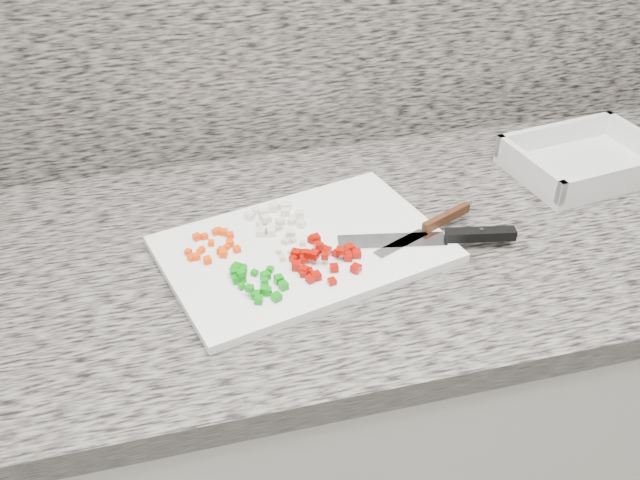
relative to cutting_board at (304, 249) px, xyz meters
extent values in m
cube|color=beige|center=(0.12, 0.03, -0.48)|extent=(3.92, 0.62, 0.86)
cube|color=slate|center=(0.12, 0.03, -0.03)|extent=(3.96, 0.64, 0.04)
cube|color=white|center=(0.00, 0.00, 0.00)|extent=(0.47, 0.37, 0.01)
cube|color=#F54205|center=(-0.15, 0.02, 0.01)|extent=(0.01, 0.01, 0.01)
cube|color=#F54205|center=(-0.11, 0.06, 0.01)|extent=(0.01, 0.01, 0.01)
cube|color=#F54205|center=(-0.12, 0.06, 0.01)|extent=(0.01, 0.01, 0.01)
cube|color=#F54205|center=(-0.11, 0.02, 0.01)|extent=(0.01, 0.01, 0.01)
cube|color=#F54205|center=(-0.10, 0.05, 0.01)|extent=(0.01, 0.01, 0.01)
cube|color=#F54205|center=(-0.17, 0.02, 0.01)|extent=(0.01, 0.01, 0.01)
cube|color=#F54205|center=(-0.15, 0.06, 0.01)|extent=(0.01, 0.01, 0.01)
cube|color=#F54205|center=(-0.16, 0.01, 0.01)|extent=(0.01, 0.01, 0.01)
cube|color=#F54205|center=(-0.13, 0.06, 0.01)|extent=(0.01, 0.01, 0.01)
cube|color=#F54205|center=(-0.12, 0.00, 0.01)|extent=(0.01, 0.01, 0.01)
cube|color=#F54205|center=(-0.14, 0.04, 0.01)|extent=(0.01, 0.01, 0.01)
cube|color=#F54205|center=(-0.12, 0.01, 0.01)|extent=(0.01, 0.01, 0.01)
cube|color=#F54205|center=(-0.15, 0.02, 0.01)|extent=(0.01, 0.01, 0.01)
cube|color=#F54205|center=(-0.10, 0.01, 0.01)|extent=(0.01, 0.01, 0.01)
cube|color=#F54205|center=(-0.11, 0.03, 0.01)|extent=(0.01, 0.01, 0.01)
cube|color=#F54205|center=(-0.17, 0.01, 0.01)|extent=(0.01, 0.01, 0.01)
cube|color=#F54205|center=(-0.10, 0.01, 0.01)|extent=(0.01, 0.01, 0.01)
cube|color=#F54205|center=(-0.15, -0.01, 0.01)|extent=(0.01, 0.01, 0.01)
cube|color=#F54205|center=(-0.14, 0.06, 0.01)|extent=(0.01, 0.01, 0.01)
cube|color=#F54205|center=(-0.15, -0.01, 0.01)|extent=(0.01, 0.01, 0.01)
cube|color=silver|center=(-0.04, 0.08, 0.01)|extent=(0.02, 0.02, 0.01)
cube|color=silver|center=(0.00, 0.06, 0.01)|extent=(0.01, 0.01, 0.01)
cube|color=silver|center=(0.00, 0.10, 0.01)|extent=(0.02, 0.02, 0.01)
cube|color=silver|center=(-0.07, 0.09, 0.01)|extent=(0.02, 0.02, 0.01)
cube|color=silver|center=(0.01, 0.08, 0.01)|extent=(0.01, 0.01, 0.01)
cube|color=silver|center=(-0.03, 0.10, 0.01)|extent=(0.02, 0.02, 0.01)
cube|color=silver|center=(-0.05, 0.06, 0.02)|extent=(0.02, 0.02, 0.01)
cube|color=silver|center=(-0.03, 0.05, 0.02)|extent=(0.01, 0.01, 0.01)
cube|color=silver|center=(-0.05, 0.11, 0.01)|extent=(0.01, 0.01, 0.01)
cube|color=silver|center=(-0.05, 0.05, 0.01)|extent=(0.02, 0.02, 0.01)
cube|color=silver|center=(-0.01, 0.09, 0.01)|extent=(0.01, 0.01, 0.01)
cube|color=silver|center=(-0.05, 0.06, 0.01)|extent=(0.02, 0.02, 0.01)
cube|color=silver|center=(0.00, 0.07, 0.01)|extent=(0.01, 0.01, 0.01)
cube|color=silver|center=(-0.01, 0.10, 0.01)|extent=(0.02, 0.02, 0.01)
cube|color=silver|center=(-0.01, 0.06, 0.01)|extent=(0.01, 0.01, 0.01)
cube|color=silver|center=(-0.05, 0.08, 0.02)|extent=(0.01, 0.01, 0.01)
cube|color=silver|center=(-0.02, 0.11, 0.01)|extent=(0.02, 0.02, 0.01)
cube|color=silver|center=(-0.07, 0.09, 0.01)|extent=(0.01, 0.01, 0.01)
cube|color=silver|center=(-0.04, 0.04, 0.01)|extent=(0.01, 0.01, 0.01)
cube|color=silver|center=(-0.06, 0.04, 0.01)|extent=(0.01, 0.01, 0.01)
cube|color=silver|center=(0.01, 0.05, 0.01)|extent=(0.02, 0.02, 0.01)
cube|color=silver|center=(-0.01, 0.03, 0.01)|extent=(0.02, 0.02, 0.01)
cube|color=silver|center=(-0.04, 0.05, 0.01)|extent=(0.02, 0.02, 0.01)
cube|color=#0B830E|center=(-0.07, -0.11, 0.01)|extent=(0.02, 0.02, 0.01)
cube|color=#0B830E|center=(-0.05, -0.09, 0.01)|extent=(0.01, 0.01, 0.01)
cube|color=#0B830E|center=(-0.08, -0.08, 0.01)|extent=(0.01, 0.01, 0.01)
cube|color=#0B830E|center=(-0.11, -0.08, 0.01)|extent=(0.01, 0.01, 0.01)
cube|color=#0B830E|center=(-0.11, -0.04, 0.01)|extent=(0.01, 0.01, 0.01)
cube|color=#0B830E|center=(-0.05, -0.08, 0.01)|extent=(0.01, 0.01, 0.01)
cube|color=#0B830E|center=(-0.06, -0.05, 0.01)|extent=(0.01, 0.01, 0.01)
cube|color=#0B830E|center=(-0.11, -0.06, 0.01)|extent=(0.01, 0.01, 0.01)
cube|color=#0B830E|center=(-0.11, -0.06, 0.01)|extent=(0.01, 0.01, 0.01)
cube|color=#0B830E|center=(-0.07, -0.10, 0.01)|extent=(0.01, 0.01, 0.01)
cube|color=#0B830E|center=(-0.09, -0.11, 0.01)|extent=(0.01, 0.01, 0.01)
cube|color=#0B830E|center=(-0.10, -0.10, 0.02)|extent=(0.01, 0.01, 0.01)
cube|color=#0B830E|center=(-0.10, -0.06, 0.01)|extent=(0.01, 0.01, 0.01)
cube|color=#0B830E|center=(-0.11, -0.05, 0.01)|extent=(0.01, 0.01, 0.01)
cube|color=#0B830E|center=(-0.08, -0.10, 0.01)|extent=(0.01, 0.01, 0.01)
cube|color=#0B830E|center=(-0.09, -0.10, 0.01)|extent=(0.01, 0.01, 0.01)
cube|color=#0B830E|center=(-0.11, -0.04, 0.01)|extent=(0.02, 0.02, 0.01)
cube|color=#0B830E|center=(-0.10, -0.04, 0.01)|extent=(0.01, 0.01, 0.01)
cube|color=#0B830E|center=(-0.10, -0.04, 0.01)|extent=(0.01, 0.01, 0.01)
cube|color=#0B830E|center=(-0.07, -0.06, 0.01)|extent=(0.01, 0.01, 0.01)
cube|color=#0B830E|center=(-0.11, -0.06, 0.02)|extent=(0.01, 0.01, 0.01)
cube|color=#0B830E|center=(-0.08, -0.05, 0.01)|extent=(0.01, 0.01, 0.01)
cube|color=#9E0A02|center=(0.02, -0.05, 0.02)|extent=(0.01, 0.01, 0.01)
cube|color=#9E0A02|center=(-0.01, -0.04, 0.01)|extent=(0.01, 0.01, 0.01)
cube|color=#9E0A02|center=(0.06, -0.08, 0.01)|extent=(0.02, 0.02, 0.01)
cube|color=#9E0A02|center=(0.00, -0.08, 0.01)|extent=(0.01, 0.01, 0.01)
cube|color=#9E0A02|center=(0.02, -0.03, 0.02)|extent=(0.01, 0.01, 0.01)
cube|color=#9E0A02|center=(0.02, -0.02, 0.01)|extent=(0.01, 0.01, 0.01)
cube|color=#9E0A02|center=(-0.01, -0.09, 0.01)|extent=(0.02, 0.02, 0.01)
cube|color=#9E0A02|center=(0.00, -0.05, 0.02)|extent=(0.02, 0.02, 0.01)
cube|color=#9E0A02|center=(-0.02, -0.04, 0.01)|extent=(0.01, 0.01, 0.01)
cube|color=#9E0A02|center=(-0.02, -0.07, 0.01)|extent=(0.01, 0.01, 0.01)
cube|color=#9E0A02|center=(0.04, -0.05, 0.02)|extent=(0.02, 0.02, 0.01)
cube|color=#9E0A02|center=(0.06, -0.03, 0.01)|extent=(0.01, 0.01, 0.01)
cube|color=#9E0A02|center=(-0.02, -0.03, 0.01)|extent=(0.02, 0.02, 0.01)
cube|color=#9E0A02|center=(0.07, -0.05, 0.01)|extent=(0.01, 0.01, 0.01)
cube|color=#9E0A02|center=(0.03, -0.03, 0.01)|extent=(0.02, 0.02, 0.01)
cube|color=#9E0A02|center=(-0.01, -0.03, 0.01)|extent=(0.01, 0.01, 0.01)
cube|color=#9E0A02|center=(0.02, -0.02, 0.01)|extent=(0.01, 0.01, 0.01)
cube|color=#9E0A02|center=(0.02, -0.10, 0.01)|extent=(0.01, 0.01, 0.01)
cube|color=#9E0A02|center=(0.02, -0.02, 0.01)|extent=(0.01, 0.01, 0.01)
cube|color=#9E0A02|center=(0.05, -0.05, 0.01)|extent=(0.01, 0.01, 0.01)
cube|color=#9E0A02|center=(0.00, -0.04, 0.02)|extent=(0.01, 0.01, 0.01)
cube|color=#9E0A02|center=(-0.02, -0.05, 0.01)|extent=(0.02, 0.02, 0.01)
cube|color=#9E0A02|center=(0.02, 0.00, 0.01)|extent=(0.01, 0.01, 0.01)
cube|color=#9E0A02|center=(-0.01, -0.07, 0.01)|extent=(0.01, 0.01, 0.01)
cube|color=#9E0A02|center=(0.01, 0.00, 0.01)|extent=(0.01, 0.01, 0.01)
cube|color=#9E0A02|center=(0.04, -0.04, 0.01)|extent=(0.01, 0.01, 0.01)
cube|color=#9E0A02|center=(0.05, -0.05, 0.01)|extent=(0.02, 0.02, 0.01)
cube|color=#9E0A02|center=(0.03, -0.07, 0.01)|extent=(0.01, 0.01, 0.01)
cube|color=#9E0A02|center=(-0.02, -0.07, 0.01)|extent=(0.02, 0.02, 0.01)
cube|color=beige|center=(-0.04, -0.02, 0.01)|extent=(0.01, 0.01, 0.00)
cube|color=beige|center=(-0.04, -0.03, 0.01)|extent=(0.01, 0.01, 0.01)
cube|color=beige|center=(-0.03, 0.01, 0.01)|extent=(0.01, 0.01, 0.01)
cube|color=beige|center=(-0.01, 0.01, 0.01)|extent=(0.01, 0.01, 0.01)
cube|color=beige|center=(-0.02, 0.01, 0.01)|extent=(0.01, 0.01, 0.01)
cube|color=beige|center=(-0.02, -0.02, 0.01)|extent=(0.01, 0.01, 0.01)
cube|color=beige|center=(0.00, 0.00, 0.01)|extent=(0.01, 0.01, 0.01)
cube|color=beige|center=(-0.02, -0.02, 0.01)|extent=(0.01, 0.01, 0.01)
cube|color=beige|center=(-0.04, -0.01, 0.01)|extent=(0.01, 0.01, 0.01)
cube|color=beige|center=(-0.01, -0.03, 0.01)|extent=(0.01, 0.01, 0.01)
cube|color=beige|center=(-0.02, -0.02, 0.01)|extent=(0.01, 0.01, 0.01)
cube|color=silver|center=(0.13, -0.03, 0.01)|extent=(0.17, 0.07, 0.00)
cube|color=black|center=(0.26, -0.05, 0.01)|extent=(0.11, 0.04, 0.02)
cylinder|color=silver|center=(0.26, -0.05, 0.02)|extent=(0.01, 0.01, 0.00)
cube|color=silver|center=(0.14, -0.04, 0.01)|extent=(0.10, 0.06, 0.00)
cube|color=#452011|center=(0.23, 0.00, 0.01)|extent=(0.09, 0.05, 0.02)
cylinder|color=silver|center=(0.23, 0.00, 0.02)|extent=(0.01, 0.01, 0.00)
cube|color=silver|center=(0.54, 0.11, 0.00)|extent=(0.28, 0.22, 0.01)
cube|color=silver|center=(0.53, 0.20, 0.03)|extent=(0.26, 0.05, 0.04)
cube|color=silver|center=(0.56, 0.03, 0.03)|extent=(0.26, 0.05, 0.04)
cube|color=silver|center=(0.67, 0.13, 0.03)|extent=(0.04, 0.19, 0.04)
cube|color=silver|center=(0.42, 0.10, 0.03)|extent=(0.04, 0.19, 0.04)
camera|label=1|loc=(-0.20, -0.85, 0.64)|focal=40.00mm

